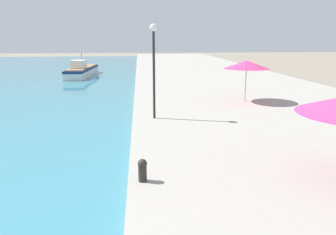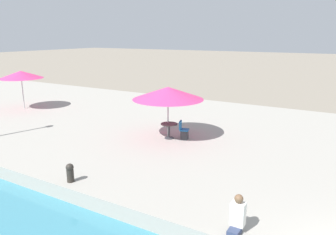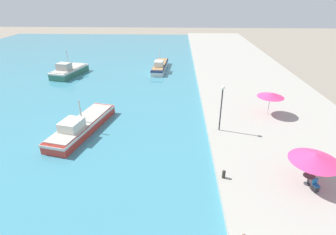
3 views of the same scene
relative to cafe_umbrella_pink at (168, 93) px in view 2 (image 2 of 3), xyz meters
The scene contains 6 objects.
cafe_umbrella_pink is the anchor object (origin of this frame).
cafe_umbrella_white 11.66m from the cafe_umbrella_pink, 86.92° to the left, with size 2.82×2.82×2.55m.
cafe_table 1.66m from the cafe_umbrella_pink, 130.41° to the right, with size 0.80×0.80×0.74m.
cafe_chair_left 2.04m from the cafe_umbrella_pink, 82.89° to the right, with size 0.51×0.53×0.91m.
person_at_quay 8.23m from the cafe_umbrella_pink, 137.09° to the right, with size 0.54×0.36×1.00m.
mooring_bollard 6.23m from the cafe_umbrella_pink, behind, with size 0.26×0.26×0.65m.
Camera 2 is at (-6.76, 1.22, 5.41)m, focal length 35.00 mm.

